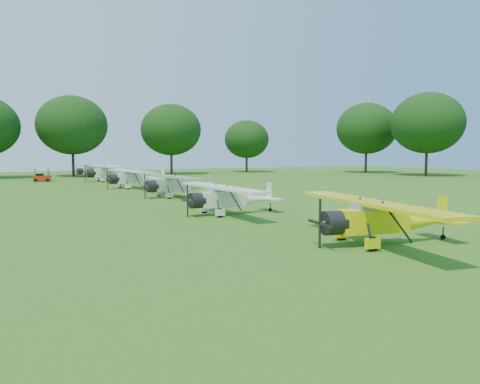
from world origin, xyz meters
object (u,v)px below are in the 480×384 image
object	(u,v)px
aircraft_7	(94,170)
aircraft_6	(112,171)
aircraft_2	(382,216)
aircraft_4	(178,183)
aircraft_3	(229,196)
aircraft_5	(136,177)
golf_cart	(42,177)

from	to	relation	value
aircraft_7	aircraft_6	bearing A→B (deg)	-95.78
aircraft_7	aircraft_2	bearing A→B (deg)	-94.83
aircraft_4	aircraft_6	bearing A→B (deg)	87.93
aircraft_3	aircraft_5	xyz separation A→B (m)	(0.49, 23.82, 0.10)
aircraft_3	aircraft_6	distance (m)	36.71
aircraft_2	aircraft_4	bearing A→B (deg)	101.03
aircraft_6	golf_cart	xyz separation A→B (m)	(-8.26, 4.08, -0.75)
aircraft_2	aircraft_7	bearing A→B (deg)	100.57
aircraft_2	aircraft_4	distance (m)	23.73
aircraft_2	aircraft_6	bearing A→B (deg)	100.82
aircraft_5	golf_cart	bearing A→B (deg)	109.59
aircraft_2	aircraft_5	bearing A→B (deg)	101.55
aircraft_2	golf_cart	world-z (taller)	aircraft_2
aircraft_5	aircraft_6	world-z (taller)	aircraft_6
aircraft_3	aircraft_6	size ratio (longest dim) A/B	0.84
golf_cart	aircraft_4	bearing A→B (deg)	-60.96
aircraft_2	golf_cart	distance (m)	53.14
aircraft_4	golf_cart	xyz separation A→B (m)	(-8.54, 28.64, -0.59)
aircraft_4	aircraft_7	size ratio (longest dim) A/B	1.07
aircraft_4	aircraft_5	distance (m)	11.69
aircraft_3	aircraft_4	size ratio (longest dim) A/B	0.95
aircraft_5	aircraft_2	bearing A→B (deg)	-94.05
aircraft_6	aircraft_7	bearing A→B (deg)	89.38
aircraft_3	aircraft_2	bearing A→B (deg)	-83.45
aircraft_4	golf_cart	size ratio (longest dim) A/B	4.45
aircraft_2	aircraft_7	world-z (taller)	aircraft_2
aircraft_4	aircraft_7	world-z (taller)	aircraft_4
aircraft_2	aircraft_6	xyz separation A→B (m)	(-0.73, 48.28, 0.17)
aircraft_4	aircraft_6	xyz separation A→B (m)	(-0.28, 24.56, 0.16)
aircraft_3	aircraft_4	world-z (taller)	aircraft_4
aircraft_7	golf_cart	size ratio (longest dim) A/B	4.14
aircraft_5	aircraft_7	distance (m)	25.34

